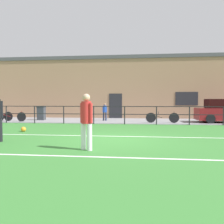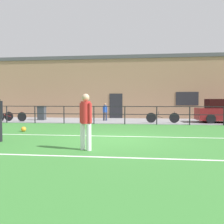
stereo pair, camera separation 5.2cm
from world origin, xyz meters
name	(u,v)px [view 1 (the left image)]	position (x,y,z in m)	size (l,w,h in m)	color
ground	(115,140)	(0.00, 0.00, -0.02)	(60.00, 44.00, 0.04)	#387A33
field_line_touchline	(117,136)	(0.00, 0.78, 0.00)	(36.00, 0.11, 0.00)	white
field_line_hash	(103,157)	(0.00, -2.95, 0.00)	(36.00, 0.11, 0.00)	white
pavement_strip	(127,121)	(0.00, 8.50, 0.01)	(48.00, 5.00, 0.02)	gray
perimeter_fence	(125,112)	(0.00, 6.00, 0.75)	(36.07, 0.07, 1.15)	black
clubhouse_facade	(129,87)	(0.00, 12.20, 2.68)	(28.00, 2.56, 5.33)	#A37A5B
player_striker	(86,118)	(-0.64, -2.10, 0.97)	(0.42, 0.30, 1.70)	white
soccer_ball_match	(23,129)	(-4.62, 1.75, 0.12)	(0.24, 0.24, 0.24)	orange
spectator_child	(105,111)	(-1.62, 8.32, 0.75)	(0.34, 0.23, 1.29)	#232D4C
bicycle_parked_0	(10,117)	(-8.23, 6.91, 0.36)	(2.31, 0.04, 0.75)	black
bicycle_parked_1	(162,118)	(2.45, 7.05, 0.37)	(2.20, 0.04, 0.76)	black
trash_bin_0	(41,113)	(-6.54, 8.33, 0.54)	(0.58, 0.49, 1.04)	#33383D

